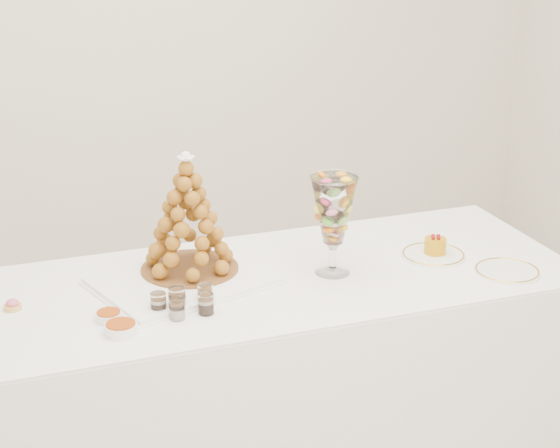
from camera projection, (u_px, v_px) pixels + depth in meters
name	position (u px, v px, depth m)	size (l,w,h in m)	color
buffet_table	(277.00, 377.00, 3.28)	(2.05, 0.86, 0.77)	white
lace_tray	(182.00, 281.00, 3.09)	(0.53, 0.40, 0.02)	white
macaron_vase	(334.00, 211.00, 3.10)	(0.16, 0.16, 0.34)	white
cake_plate	(433.00, 255.00, 3.31)	(0.23, 0.23, 0.01)	white
spare_plate	(507.00, 271.00, 3.17)	(0.22, 0.22, 0.01)	white
pink_tart	(13.00, 305.00, 2.90)	(0.05, 0.05, 0.03)	tan
verrine_a	(158.00, 303.00, 2.87)	(0.05, 0.05, 0.07)	white
verrine_b	(177.00, 299.00, 2.89)	(0.05, 0.05, 0.07)	white
verrine_c	(205.00, 294.00, 2.94)	(0.05, 0.05, 0.06)	white
verrine_d	(177.00, 309.00, 2.83)	(0.05, 0.05, 0.06)	white
verrine_e	(206.00, 304.00, 2.87)	(0.05, 0.05, 0.07)	white
ramekin_back	(109.00, 316.00, 2.83)	(0.08, 0.08, 0.02)	white
ramekin_front	(121.00, 329.00, 2.75)	(0.10, 0.10, 0.03)	white
croquembouche	(188.00, 214.00, 3.09)	(0.35, 0.35, 0.41)	brown
mousse_cake	(435.00, 245.00, 3.30)	(0.08, 0.08, 0.07)	#C18708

